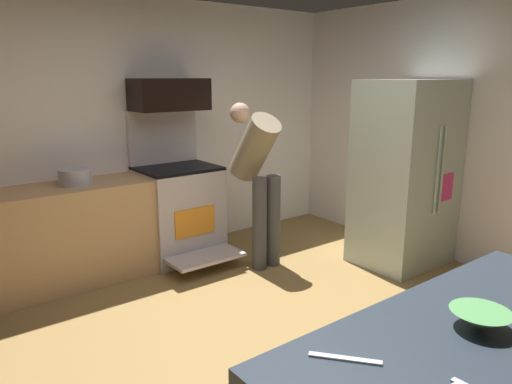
# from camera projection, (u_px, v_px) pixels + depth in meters

# --- Properties ---
(ground_plane) EXTENTS (5.20, 4.80, 0.02)m
(ground_plane) POSITION_uv_depth(u_px,v_px,m) (277.00, 349.00, 3.30)
(ground_plane) COLOR olive
(wall_back) EXTENTS (5.20, 0.12, 2.60)m
(wall_back) POSITION_uv_depth(u_px,v_px,m) (129.00, 131.00, 4.80)
(wall_back) COLOR silver
(wall_back) RESTS_ON ground
(wall_right) EXTENTS (0.12, 4.80, 2.60)m
(wall_right) POSITION_uv_depth(u_px,v_px,m) (484.00, 134.00, 4.50)
(wall_right) COLOR silver
(wall_right) RESTS_ON ground
(lower_cabinet_run) EXTENTS (2.40, 0.60, 0.90)m
(lower_cabinet_run) POSITION_uv_depth(u_px,v_px,m) (55.00, 238.00, 4.19)
(lower_cabinet_run) COLOR tan
(lower_cabinet_run) RESTS_ON ground
(oven_range) EXTENTS (0.76, 1.01, 1.50)m
(oven_range) POSITION_uv_depth(u_px,v_px,m) (179.00, 209.00, 4.89)
(oven_range) COLOR #C0B3B5
(oven_range) RESTS_ON ground
(microwave) EXTENTS (0.74, 0.38, 0.31)m
(microwave) POSITION_uv_depth(u_px,v_px,m) (170.00, 94.00, 4.69)
(microwave) COLOR black
(microwave) RESTS_ON oven_range
(refrigerator) EXTENTS (0.89, 0.73, 1.81)m
(refrigerator) POSITION_uv_depth(u_px,v_px,m) (405.00, 174.00, 4.66)
(refrigerator) COLOR #B5C2B5
(refrigerator) RESTS_ON ground
(person_cook) EXTENTS (0.31, 0.65, 1.58)m
(person_cook) POSITION_uv_depth(u_px,v_px,m) (258.00, 171.00, 4.61)
(person_cook) COLOR #454545
(person_cook) RESTS_ON ground
(mixing_bowl_small) EXTENTS (0.23, 0.23, 0.07)m
(mixing_bowl_small) POSITION_uv_depth(u_px,v_px,m) (480.00, 320.00, 1.80)
(mixing_bowl_small) COLOR #519250
(mixing_bowl_small) RESTS_ON counter_island
(knife_chef) EXTENTS (0.17, 0.21, 0.01)m
(knife_chef) POSITION_uv_depth(u_px,v_px,m) (345.00, 359.00, 1.61)
(knife_chef) COLOR #B7BABF
(knife_chef) RESTS_ON counter_island
(stock_pot) EXTENTS (0.28, 0.28, 0.14)m
(stock_pot) POSITION_uv_depth(u_px,v_px,m) (75.00, 177.00, 4.20)
(stock_pot) COLOR #B5B1C0
(stock_pot) RESTS_ON lower_cabinet_run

